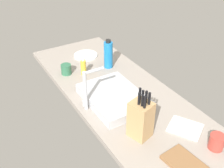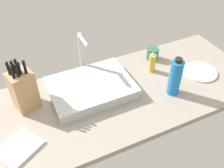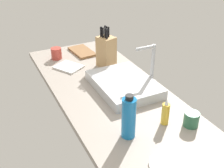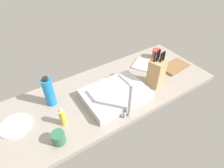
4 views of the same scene
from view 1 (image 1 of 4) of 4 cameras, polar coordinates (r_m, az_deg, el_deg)
name	(u,v)px [view 1 (image 1 of 4)]	position (r cm, az deg, el deg)	size (l,w,h in cm)	color
countertop_slab	(120,95)	(193.18, 1.65, -2.20)	(182.24, 65.88, 3.50)	gray
sink_basin	(114,97)	(182.39, 0.40, -2.72)	(45.88, 33.86, 6.13)	#B7BABF
faucet	(87,87)	(169.80, -5.11, -0.62)	(5.50, 13.91, 27.05)	#B7BABF
knife_block	(141,119)	(152.61, 5.88, -7.14)	(13.86, 13.08, 29.35)	tan
cutting_board	(188,166)	(147.79, 15.33, -15.94)	(25.54, 14.24, 1.80)	brown
soap_bottle	(83,67)	(210.67, -5.87, 3.50)	(4.08, 4.08, 14.60)	gold
water_bottle	(108,55)	(217.60, -0.76, 6.05)	(6.94, 6.94, 23.36)	#1970B7
dinner_plate	(86,55)	(240.16, -5.40, 5.88)	(20.09, 20.09, 1.20)	white
dish_towel	(185,128)	(168.50, 14.77, -8.64)	(18.22, 14.80, 1.20)	white
coffee_mug	(217,142)	(159.31, 20.63, -11.03)	(8.00, 8.00, 8.62)	#B23D33
ceramic_cup	(66,69)	(214.30, -9.36, 2.99)	(7.81, 7.81, 7.79)	#2D6647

